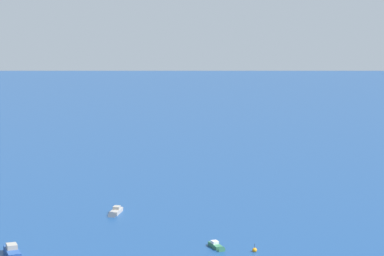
# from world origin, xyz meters

# --- Properties ---
(motorboat_far_stbd) EXTENTS (10.75, 8.76, 3.23)m
(motorboat_far_stbd) POSITION_xyz_m (40.10, 12.91, 0.87)
(motorboat_far_stbd) COLOR #23478C
(motorboat_far_stbd) RESTS_ON ground_plane
(motorboat_inshore) EXTENTS (5.62, 8.67, 2.48)m
(motorboat_inshore) POSITION_xyz_m (47.65, -32.34, 0.67)
(motorboat_inshore) COLOR #9E9993
(motorboat_inshore) RESTS_ON ground_plane
(motorboat_ahead) EXTENTS (6.43, 5.26, 1.93)m
(motorboat_ahead) POSITION_xyz_m (5.69, -18.95, 0.52)
(motorboat_ahead) COLOR #33704C
(motorboat_ahead) RESTS_ON ground_plane
(marker_buoy) EXTENTS (1.10, 1.10, 2.10)m
(marker_buoy) POSITION_xyz_m (-3.01, -21.55, 0.39)
(marker_buoy) COLOR orange
(marker_buoy) RESTS_ON ground_plane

